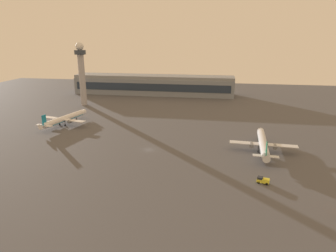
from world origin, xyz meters
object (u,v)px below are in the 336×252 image
at_px(control_tower, 81,70).
at_px(airplane_taxiway_distant, 64,119).
at_px(airplane_far_stand, 263,144).
at_px(maintenance_van, 263,180).

bearing_deg(control_tower, airplane_taxiway_distant, -77.46).
bearing_deg(airplane_far_stand, maintenance_van, -93.56).
xyz_separation_m(airplane_taxiway_distant, maintenance_van, (102.56, -54.82, -2.36)).
distance_m(control_tower, maintenance_van, 157.31).
bearing_deg(maintenance_van, airplane_taxiway_distant, 75.93).
xyz_separation_m(control_tower, airplane_taxiway_distant, (11.32, -50.92, -22.07)).
bearing_deg(control_tower, maintenance_van, -42.88).
relative_size(airplane_far_stand, maintenance_van, 8.25).
xyz_separation_m(control_tower, airplane_far_stand, (117.72, -74.66, -22.01)).
relative_size(airplane_far_stand, airplane_taxiway_distant, 1.03).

